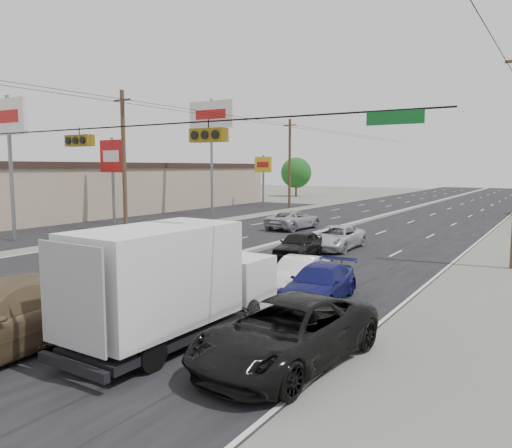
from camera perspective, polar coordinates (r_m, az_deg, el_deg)
The scene contains 22 objects.
ground at distance 18.33m, azimuth -21.82°, elevation -8.60°, with size 200.00×200.00×0.00m, color #606356.
road_surface at distance 43.09m, azimuth 12.24°, elevation 0.22°, with size 20.00×160.00×0.02m, color black.
center_median at distance 43.08m, azimuth 12.24°, elevation 0.35°, with size 0.50×160.00×0.20m, color gray.
strip_mall at distance 53.73m, azimuth -16.89°, elevation 3.77°, with size 12.00×42.00×4.60m, color tan.
parking_lot at distance 47.51m, azimuth -9.62°, elevation 0.85°, with size 10.00×42.00×0.02m, color black.
utility_pole_left_b at distance 36.96m, azimuth -14.86°, elevation 7.06°, with size 1.60×0.30×10.00m.
utility_pole_left_c at distance 57.09m, azimuth 3.87°, elevation 7.01°, with size 1.60×0.30×10.00m.
traffic_signals at distance 16.63m, azimuth -19.74°, elevation 9.10°, with size 25.00×0.30×0.54m.
pole_sign_near at distance 34.73m, azimuth -26.42°, elevation 9.80°, with size 3.50×0.25×9.00m.
pole_sign_mid at distance 42.30m, azimuth -16.09°, elevation 6.94°, with size 2.60×0.25×7.00m.
pole_sign_billboard at distance 48.20m, azimuth -5.13°, elevation 11.56°, with size 5.00×0.25×11.00m.
pole_sign_far at distance 58.81m, azimuth 0.83°, elevation 6.33°, with size 2.20×0.25×6.00m.
tree_left_far at distance 79.21m, azimuth 4.61°, elevation 5.86°, with size 4.80×4.80×6.12m.
box_truck at distance 13.45m, azimuth -9.32°, elevation -6.55°, with size 2.31×6.25×3.15m.
red_sedan at distance 19.60m, azimuth -10.48°, elevation -5.24°, with size 1.43×4.09×1.35m, color #951909.
black_suv at distance 12.03m, azimuth 3.55°, elevation -12.32°, with size 2.51×5.44×1.51m, color black.
queue_car_a at distance 25.42m, azimuth 4.91°, elevation -2.41°, with size 1.64×4.08×1.39m, color black.
queue_car_b at distance 19.06m, azimuth 4.86°, elevation -5.70°, with size 1.29×3.69×1.22m, color white.
queue_car_c at distance 28.46m, azimuth 9.12°, elevation -1.59°, with size 2.17×4.71×1.31m, color #B8BAC0.
queue_car_d at distance 17.41m, azimuth 7.22°, elevation -6.83°, with size 1.76×4.33×1.26m, color #111359.
oncoming_near at distance 30.64m, azimuth -10.39°, elevation -0.94°, with size 1.98×4.86×1.41m, color black.
oncoming_far at distance 37.33m, azimuth 4.34°, elevation 0.46°, with size 2.29×4.97×1.38m, color #A4A7AC.
Camera 1 is at (14.39, -10.35, 4.64)m, focal length 35.00 mm.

